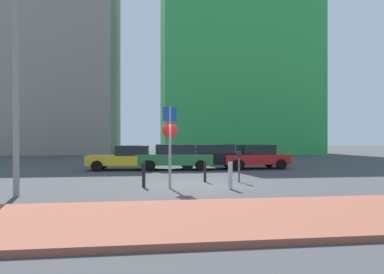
{
  "coord_description": "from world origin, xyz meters",
  "views": [
    {
      "loc": [
        -1.71,
        -14.06,
        2.0
      ],
      "look_at": [
        0.28,
        1.19,
        1.99
      ],
      "focal_mm": 31.92,
      "sensor_mm": 36.0,
      "label": 1
    }
  ],
  "objects": [
    {
      "name": "building_colorful_midrise",
      "position": [
        9.06,
        27.54,
        11.32
      ],
      "size": [
        18.0,
        12.25,
        22.65
      ],
      "primitive_type": "cube",
      "color": "green",
      "rests_on": "ground"
    },
    {
      "name": "ground_plane",
      "position": [
        0.0,
        0.0,
        0.0
      ],
      "size": [
        120.0,
        120.0,
        0.0
      ],
      "primitive_type": "plane",
      "color": "#424244"
    },
    {
      "name": "sidewalk_brick",
      "position": [
        0.0,
        -6.08,
        0.07
      ],
      "size": [
        40.0,
        4.08,
        0.14
      ],
      "primitive_type": "cube",
      "color": "#93513D",
      "rests_on": "ground"
    },
    {
      "name": "traffic_bollard_far",
      "position": [
        0.81,
        0.82,
        0.47
      ],
      "size": [
        0.12,
        0.12,
        0.94
      ],
      "primitive_type": "cylinder",
      "color": "black",
      "rests_on": "ground"
    },
    {
      "name": "traffic_bollard_near",
      "position": [
        1.42,
        -1.38,
        0.52
      ],
      "size": [
        0.17,
        0.17,
        1.04
      ],
      "primitive_type": "cylinder",
      "color": "#B7B7BC",
      "rests_on": "ground"
    },
    {
      "name": "parking_meter",
      "position": [
        2.29,
        0.57,
        0.89
      ],
      "size": [
        0.18,
        0.14,
        1.37
      ],
      "color": "#4C4C51",
      "rests_on": "ground"
    },
    {
      "name": "parking_sign_post",
      "position": [
        -0.85,
        -0.84,
        2.01
      ],
      "size": [
        0.58,
        0.2,
        3.19
      ],
      "color": "gray",
      "rests_on": "ground"
    },
    {
      "name": "parked_car_black",
      "position": [
        2.25,
        6.7,
        0.8
      ],
      "size": [
        4.61,
        2.12,
        1.54
      ],
      "color": "black",
      "rests_on": "ground"
    },
    {
      "name": "parked_car_yellow",
      "position": [
        -2.93,
        6.87,
        0.74
      ],
      "size": [
        4.53,
        2.26,
        1.47
      ],
      "color": "gold",
      "rests_on": "ground"
    },
    {
      "name": "street_lamp",
      "position": [
        -6.08,
        -1.97,
        4.15
      ],
      "size": [
        0.7,
        0.36,
        7.06
      ],
      "color": "gray",
      "rests_on": "ground"
    },
    {
      "name": "traffic_bollard_mid",
      "position": [
        -1.86,
        -0.44,
        0.5
      ],
      "size": [
        0.13,
        0.13,
        0.99
      ],
      "primitive_type": "cylinder",
      "color": "black",
      "rests_on": "ground"
    },
    {
      "name": "building_under_construction",
      "position": [
        -12.44,
        30.7,
        11.62
      ],
      "size": [
        13.44,
        13.84,
        23.25
      ],
      "primitive_type": "cube",
      "color": "gray",
      "rests_on": "ground"
    },
    {
      "name": "parked_car_green",
      "position": [
        -0.09,
        6.58,
        0.8
      ],
      "size": [
        4.68,
        2.16,
        1.55
      ],
      "color": "#237238",
      "rests_on": "ground"
    },
    {
      "name": "parked_car_red",
      "position": [
        4.94,
        6.66,
        0.77
      ],
      "size": [
        4.22,
        2.24,
        1.5
      ],
      "color": "red",
      "rests_on": "ground"
    }
  ]
}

